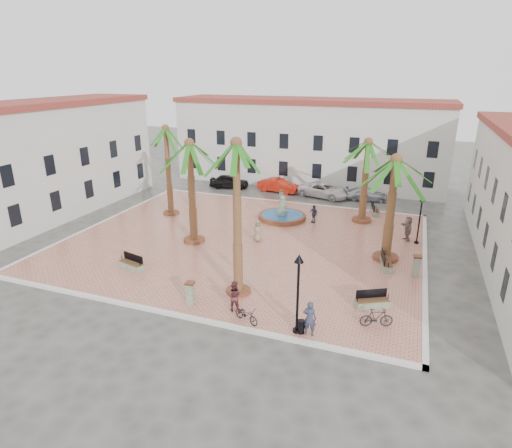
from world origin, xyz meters
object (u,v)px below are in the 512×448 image
object	(u,v)px
palm_e	(395,173)
car_black	(229,181)
palm_ne	(368,152)
bollard_n	(282,196)
pedestrian_north	(190,196)
bollard_se	(190,293)
car_silver	(367,194)
palm_s	(236,159)
car_red	(278,185)
palm_sw	(190,155)
bench_se	(372,303)
litter_bin	(301,327)
pedestrian_east	(408,228)
lamppost_e	(421,212)
palm_nw	(166,138)
cyclist_a	(310,318)
cyclist_b	(234,296)
pedestrian_fountain_b	(314,214)
bench_e	(386,263)
bench_s	(131,265)
car_white	(324,190)
pedestrian_fountain_a	(258,231)
fountain	(282,216)
bicycle_a	(246,314)
lamppost_s	(298,280)
bench_ne	(375,211)
bicycle_b	(376,318)

from	to	relation	value
palm_e	car_black	bearing A→B (deg)	141.57
palm_ne	bollard_n	distance (m)	10.02
pedestrian_north	bollard_se	bearing A→B (deg)	-175.05
bollard_n	car_silver	world-z (taller)	bollard_n
palm_s	car_red	distance (m)	23.95
palm_sw	pedestrian_north	bearing A→B (deg)	120.05
bench_se	litter_bin	distance (m)	4.81
palm_s	pedestrian_east	xyz separation A→B (m)	(8.93, 12.00, -6.89)
bench_se	lamppost_e	bearing A→B (deg)	50.01
palm_nw	cyclist_a	size ratio (longest dim) A/B	4.36
cyclist_b	pedestrian_fountain_b	size ratio (longest dim) A/B	1.10
bench_e	car_black	world-z (taller)	car_black
palm_ne	car_red	size ratio (longest dim) A/B	1.63
palm_sw	cyclist_b	distance (m)	11.97
litter_bin	car_black	world-z (taller)	car_black
bollard_n	cyclist_a	xyz separation A→B (m)	(7.79, -20.80, 0.25)
bench_s	cyclist_a	xyz separation A→B (m)	(12.64, -3.23, 0.64)
car_black	car_white	size ratio (longest dim) A/B	0.82
litter_bin	pedestrian_fountain_b	world-z (taller)	pedestrian_fountain_b
bench_se	bench_e	distance (m)	5.47
pedestrian_fountain_a	pedestrian_north	size ratio (longest dim) A/B	0.93
pedestrian_north	bench_e	bearing A→B (deg)	-136.62
fountain	bollard_se	xyz separation A→B (m)	(-0.51, -15.64, 0.41)
palm_ne	cyclist_a	distance (m)	18.74
palm_e	litter_bin	xyz separation A→B (m)	(-3.22, -10.60, -5.68)
palm_ne	pedestrian_fountain_b	world-z (taller)	palm_ne
bench_e	car_silver	distance (m)	16.30
litter_bin	car_white	bearing A→B (deg)	99.28
bicycle_a	car_black	world-z (taller)	car_black
bicycle_a	lamppost_s	bearing A→B (deg)	-65.80
bench_ne	bicycle_a	bearing A→B (deg)	153.82
bench_se	lamppost_s	distance (m)	5.58
bench_se	lamppost_s	size ratio (longest dim) A/B	0.45
lamppost_e	car_white	world-z (taller)	lamppost_e
cyclist_b	pedestrian_fountain_a	bearing A→B (deg)	-83.59
palm_s	lamppost_e	distance (m)	16.05
bicycle_a	lamppost_e	bearing A→B (deg)	-5.17
palm_nw	pedestrian_fountain_a	bearing A→B (deg)	-19.97
palm_nw	bicycle_b	distance (m)	23.61
palm_s	pedestrian_fountain_b	xyz separation A→B (m)	(1.32, 13.54, -7.07)
fountain	cyclist_a	bearing A→B (deg)	-68.69
palm_s	bicycle_b	xyz separation A→B (m)	(7.89, -0.87, -7.34)
car_black	palm_nw	bearing A→B (deg)	161.51
bicycle_a	palm_ne	bearing A→B (deg)	13.03
bicycle_b	pedestrian_fountain_b	size ratio (longest dim) A/B	1.08
bollard_se	bench_s	bearing A→B (deg)	155.53
bench_e	bench_ne	xyz separation A→B (m)	(-1.81, 11.30, -0.01)
bollard_n	litter_bin	bearing A→B (deg)	-70.45
palm_s	cyclist_b	bearing A→B (deg)	-73.93
pedestrian_fountain_b	bicycle_b	bearing A→B (deg)	-31.45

